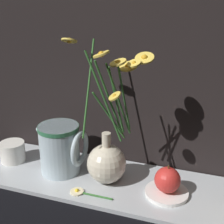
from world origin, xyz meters
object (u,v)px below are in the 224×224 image
at_px(ceramic_pitcher, 61,147).
at_px(yellow_mug, 12,151).
at_px(vase_with_flowers, 107,158).
at_px(orange_fruit, 167,180).

bearing_deg(ceramic_pitcher, yellow_mug, 178.06).
distance_m(vase_with_flowers, ceramic_pitcher, 0.15).
bearing_deg(orange_fruit, yellow_mug, 177.63).
distance_m(ceramic_pitcher, orange_fruit, 0.32).
height_order(yellow_mug, ceramic_pitcher, ceramic_pitcher).
height_order(yellow_mug, orange_fruit, orange_fruit).
relative_size(vase_with_flowers, orange_fruit, 5.20).
relative_size(vase_with_flowers, ceramic_pitcher, 2.52).
relative_size(yellow_mug, ceramic_pitcher, 0.55).
distance_m(yellow_mug, orange_fruit, 0.49).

